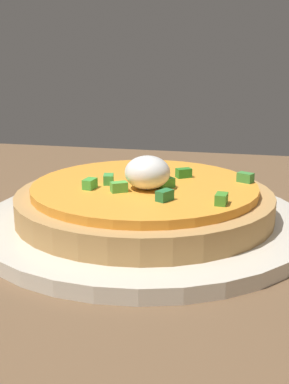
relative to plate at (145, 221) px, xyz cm
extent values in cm
cube|color=brown|center=(7.91, 8.80, -1.62)|extent=(104.25, 84.17, 2.08)
cylinder|color=silver|center=(0.00, 0.00, 0.00)|extent=(27.46, 27.46, 1.15)
cylinder|color=tan|center=(0.00, 0.00, 1.58)|extent=(21.51, 21.51, 2.02)
cylinder|color=#F89B31|center=(0.00, 0.00, 2.94)|extent=(18.81, 18.81, 0.70)
ellipsoid|color=white|center=(-0.56, 1.40, 4.63)|extent=(3.64, 3.64, 2.68)
cube|color=#2F892A|center=(-2.86, -2.87, 3.69)|extent=(1.51, 1.37, 0.80)
cube|color=green|center=(-1.98, 0.83, 3.69)|extent=(1.44, 1.49, 0.80)
cube|color=green|center=(-1.37, 0.83, 3.69)|extent=(1.36, 0.94, 0.80)
cube|color=green|center=(-8.18, -2.42, 3.69)|extent=(1.50, 1.29, 0.80)
cube|color=#2A7B3D|center=(-2.52, 4.36, 3.69)|extent=(1.33, 1.51, 0.80)
cube|color=#56B745|center=(1.41, 2.84, 3.69)|extent=(1.51, 1.36, 0.80)
cube|color=green|center=(3.96, 2.41, 3.69)|extent=(0.96, 1.37, 0.80)
cube|color=green|center=(1.16, -5.17, 3.69)|extent=(1.23, 1.49, 0.80)
cube|color=green|center=(2.91, 0.68, 3.69)|extent=(1.08, 1.43, 0.80)
cube|color=#45982E|center=(-6.69, 4.35, 3.69)|extent=(0.91, 1.35, 0.80)
camera|label=1|loc=(-8.93, 39.37, 14.14)|focal=46.93mm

